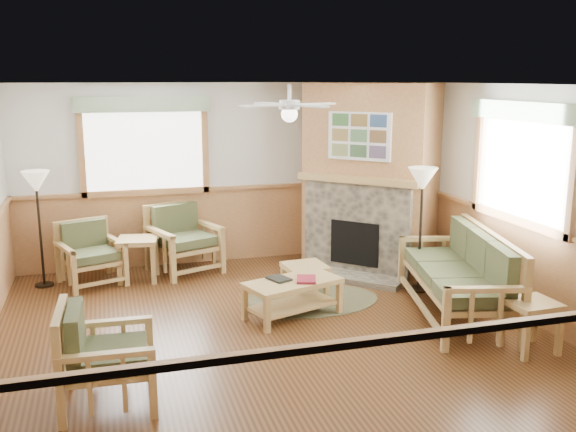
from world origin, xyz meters
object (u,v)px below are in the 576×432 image
object	(u,v)px
floor_lamp_left	(40,229)
floor_lamp_right	(420,230)
end_table_sofa	(530,326)
coffee_table	(293,298)
sofa	(456,274)
armchair_back_right	(184,239)
end_table_chairs	(138,259)
armchair_back_left	(91,254)
armchair_left	(107,354)
footstool	(305,281)

from	to	relation	value
floor_lamp_left	floor_lamp_right	xyz separation A→B (m)	(4.79, -1.58, 0.03)
end_table_sofa	coffee_table	bearing A→B (deg)	141.97
sofa	floor_lamp_left	world-z (taller)	floor_lamp_left
sofa	armchair_back_right	bearing A→B (deg)	-119.09
sofa	end_table_chairs	size ratio (longest dim) A/B	3.63
armchair_back_left	end_table_sofa	bearing A→B (deg)	-58.92
armchair_back_left	end_table_sofa	size ratio (longest dim) A/B	1.57
sofa	armchair_back_left	distance (m)	4.80
armchair_back_left	floor_lamp_right	size ratio (longest dim) A/B	0.51
end_table_chairs	end_table_sofa	distance (m)	5.16
end_table_chairs	floor_lamp_left	distance (m)	1.35
armchair_back_right	floor_lamp_left	world-z (taller)	floor_lamp_left
sofa	armchair_left	xyz separation A→B (m)	(-3.98, -1.04, -0.06)
armchair_left	floor_lamp_left	size ratio (longest dim) A/B	0.56
armchair_left	floor_lamp_left	bearing A→B (deg)	15.05
coffee_table	end_table_sofa	distance (m)	2.62
armchair_left	floor_lamp_right	world-z (taller)	floor_lamp_right
armchair_back_left	end_table_chairs	xyz separation A→B (m)	(0.62, 0.01, -0.13)
sofa	armchair_left	distance (m)	4.11
armchair_back_left	footstool	size ratio (longest dim) A/B	1.67
footstool	floor_lamp_right	size ratio (longest dim) A/B	0.31
end_table_sofa	footstool	bearing A→B (deg)	128.11
sofa	armchair_back_left	bearing A→B (deg)	-106.39
coffee_table	floor_lamp_right	world-z (taller)	floor_lamp_right
footstool	floor_lamp_left	world-z (taller)	floor_lamp_left
sofa	floor_lamp_right	xyz separation A→B (m)	(0.01, 0.92, 0.33)
footstool	floor_lamp_right	xyz separation A→B (m)	(1.53, -0.13, 0.61)
armchair_back_right	footstool	xyz separation A→B (m)	(1.33, -1.58, -0.26)
armchair_left	floor_lamp_left	xyz separation A→B (m)	(-0.80, 3.54, 0.35)
sofa	armchair_back_left	size ratio (longest dim) A/B	2.56
footstool	floor_lamp_left	xyz separation A→B (m)	(-3.25, 1.45, 0.57)
sofa	end_table_chairs	world-z (taller)	sofa
armchair_back_left	end_table_sofa	world-z (taller)	armchair_back_left
armchair_left	floor_lamp_right	bearing A→B (deg)	-61.48
sofa	coffee_table	size ratio (longest dim) A/B	1.95
armchair_left	end_table_sofa	size ratio (longest dim) A/B	1.64
coffee_table	armchair_back_left	bearing A→B (deg)	120.96
coffee_table	end_table_chairs	size ratio (longest dim) A/B	1.86
armchair_back_right	floor_lamp_right	size ratio (longest dim) A/B	0.59
end_table_chairs	floor_lamp_right	world-z (taller)	floor_lamp_right
sofa	floor_lamp_left	bearing A→B (deg)	-103.94
armchair_back_left	armchair_left	size ratio (longest dim) A/B	0.96
coffee_table	end_table_sofa	size ratio (longest dim) A/B	2.06
sofa	footstool	distance (m)	1.88
armchair_left	end_table_sofa	distance (m)	4.19
sofa	armchair_back_left	xyz separation A→B (m)	(-4.15, 2.41, -0.07)
coffee_table	end_table_sofa	xyz separation A→B (m)	(2.07, -1.62, 0.05)
end_table_chairs	end_table_sofa	size ratio (longest dim) A/B	1.11
end_table_sofa	armchair_back_left	bearing A→B (deg)	140.79
footstool	floor_lamp_left	bearing A→B (deg)	156.05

